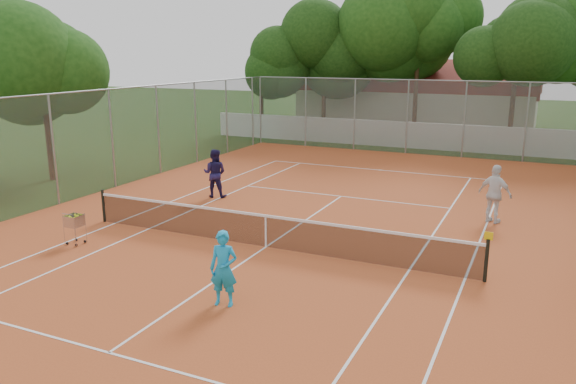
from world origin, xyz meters
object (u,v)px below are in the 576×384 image
at_px(player_near, 224,269).
at_px(player_far_left, 215,173).
at_px(ball_hopper, 75,228).
at_px(clubhouse, 418,97).
at_px(player_far_right, 495,194).
at_px(tennis_net, 266,231).

xyz_separation_m(player_near, player_far_left, (-5.26, 8.07, 0.08)).
bearing_deg(player_near, ball_hopper, 152.05).
height_order(clubhouse, ball_hopper, clubhouse).
height_order(clubhouse, player_far_right, clubhouse).
relative_size(tennis_net, player_far_right, 6.22).
distance_m(player_far_right, ball_hopper, 13.00).
xyz_separation_m(player_near, player_far_right, (4.75, 8.96, 0.11)).
height_order(tennis_net, clubhouse, clubhouse).
bearing_deg(clubhouse, player_far_left, -95.51).
bearing_deg(player_far_right, player_near, 84.18).
xyz_separation_m(tennis_net, player_near, (0.88, -3.74, 0.35)).
bearing_deg(tennis_net, player_near, -76.75).
distance_m(player_far_left, player_far_right, 10.06).
bearing_deg(player_near, clubhouse, 82.65).
xyz_separation_m(player_far_left, player_far_right, (10.02, 0.89, 0.03)).
height_order(tennis_net, player_far_right, player_far_right).
relative_size(player_near, player_far_right, 0.88).
distance_m(tennis_net, ball_hopper, 5.51).
height_order(player_far_left, ball_hopper, player_far_left).
bearing_deg(ball_hopper, player_far_right, 57.97).
distance_m(clubhouse, player_far_left, 24.81).
bearing_deg(player_near, player_far_right, 49.68).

